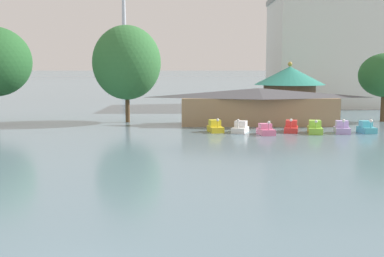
% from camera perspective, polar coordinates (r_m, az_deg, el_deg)
% --- Properties ---
extents(pedal_boat_yellow, '(1.91, 2.67, 1.67)m').
position_cam_1_polar(pedal_boat_yellow, '(54.10, 2.66, 0.15)').
color(pedal_boat_yellow, yellow).
rests_on(pedal_boat_yellow, ground).
extents(pedal_boat_white, '(2.26, 2.89, 1.65)m').
position_cam_1_polar(pedal_boat_white, '(53.96, 5.68, 0.07)').
color(pedal_boat_white, white).
rests_on(pedal_boat_white, ground).
extents(pedal_boat_pink, '(1.86, 2.61, 1.63)m').
position_cam_1_polar(pedal_boat_pink, '(52.66, 8.70, -0.19)').
color(pedal_boat_pink, pink).
rests_on(pedal_boat_pink, ground).
extents(pedal_boat_red, '(2.13, 3.17, 1.65)m').
position_cam_1_polar(pedal_boat_red, '(55.34, 11.68, 0.14)').
color(pedal_boat_red, red).
rests_on(pedal_boat_red, ground).
extents(pedal_boat_lime, '(2.00, 3.19, 1.63)m').
position_cam_1_polar(pedal_boat_lime, '(54.79, 14.40, 0.04)').
color(pedal_boat_lime, '#8CCC3F').
rests_on(pedal_boat_lime, ground).
extents(pedal_boat_lavender, '(1.89, 2.49, 1.69)m').
position_cam_1_polar(pedal_boat_lavender, '(55.64, 17.42, 0.03)').
color(pedal_boat_lavender, '#B299D8').
rests_on(pedal_boat_lavender, ground).
extents(pedal_boat_cyan, '(1.71, 2.38, 1.64)m').
position_cam_1_polar(pedal_boat_cyan, '(56.86, 20.08, 0.06)').
color(pedal_boat_cyan, '#4CB7CC').
rests_on(pedal_boat_cyan, ground).
extents(boathouse, '(21.15, 5.81, 4.69)m').
position_cam_1_polar(boathouse, '(61.40, 7.83, 2.74)').
color(boathouse, '#9E7F5B').
rests_on(boathouse, ground).
extents(green_roof_pavilion, '(10.72, 10.72, 8.15)m').
position_cam_1_polar(green_roof_pavilion, '(74.16, 11.47, 4.88)').
color(green_roof_pavilion, brown).
rests_on(green_roof_pavilion, ground).
extents(shoreline_tree_mid, '(9.03, 9.03, 12.84)m').
position_cam_1_polar(shoreline_tree_mid, '(63.91, -8.00, 7.84)').
color(shoreline_tree_mid, brown).
rests_on(shoreline_tree_mid, ground).
extents(shoreline_tree_right, '(7.01, 7.01, 9.23)m').
position_cam_1_polar(shoreline_tree_right, '(69.40, 22.04, 5.94)').
color(shoreline_tree_right, brown).
rests_on(shoreline_tree_right, ground).
extents(background_building_block, '(21.85, 17.96, 20.66)m').
position_cam_1_polar(background_building_block, '(94.64, 16.07, 8.92)').
color(background_building_block, silver).
rests_on(background_building_block, ground).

